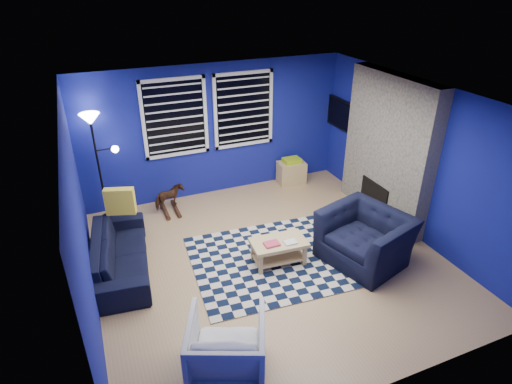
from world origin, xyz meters
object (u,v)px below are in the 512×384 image
(tv, at_px, (343,115))
(rocking_horse, at_px, (169,197))
(cabinet, at_px, (291,172))
(floor_lamp, at_px, (94,134))
(armchair_big, at_px, (365,238))
(armchair_bent, at_px, (227,347))
(sofa, at_px, (120,254))
(coffee_table, at_px, (279,247))

(tv, height_order, rocking_horse, tv)
(cabinet, xyz_separation_m, floor_lamp, (-3.62, -0.00, 1.33))
(armchair_big, relative_size, cabinet, 2.10)
(tv, height_order, armchair_bent, tv)
(tv, bearing_deg, floor_lamp, 176.92)
(sofa, distance_m, floor_lamp, 2.07)
(armchair_bent, bearing_deg, armchair_big, -132.67)
(armchair_bent, relative_size, cabinet, 1.45)
(rocking_horse, relative_size, floor_lamp, 0.28)
(coffee_table, bearing_deg, armchair_bent, -130.80)
(rocking_horse, distance_m, coffee_table, 2.44)
(armchair_big, height_order, coffee_table, armchair_big)
(tv, bearing_deg, rocking_horse, 179.51)
(sofa, xyz_separation_m, coffee_table, (2.19, -0.75, 0.00))
(coffee_table, distance_m, cabinet, 2.75)
(cabinet, bearing_deg, sofa, -151.35)
(armchair_big, distance_m, floor_lamp, 4.57)
(tv, xyz_separation_m, armchair_bent, (-3.71, -3.69, -1.02))
(sofa, bearing_deg, cabinet, -58.96)
(armchair_big, xyz_separation_m, rocking_horse, (-2.38, 2.56, -0.09))
(armchair_big, bearing_deg, coffee_table, -125.75)
(sofa, height_order, cabinet, sofa)
(armchair_big, height_order, floor_lamp, floor_lamp)
(sofa, height_order, floor_lamp, floor_lamp)
(coffee_table, distance_m, floor_lamp, 3.48)
(armchair_bent, distance_m, coffee_table, 2.08)
(armchair_bent, bearing_deg, cabinet, -101.92)
(rocking_horse, bearing_deg, coffee_table, -171.82)
(sofa, bearing_deg, floor_lamp, 7.81)
(armchair_bent, bearing_deg, coffee_table, -107.64)
(tv, relative_size, sofa, 0.52)
(coffee_table, bearing_deg, cabinet, 59.23)
(cabinet, bearing_deg, floor_lamp, -175.54)
(tv, distance_m, armchair_bent, 5.33)
(armchair_bent, bearing_deg, sofa, -47.08)
(coffee_table, bearing_deg, sofa, 161.16)
(cabinet, bearing_deg, rocking_horse, -170.70)
(tv, xyz_separation_m, coffee_table, (-2.36, -2.12, -1.12))
(tv, height_order, cabinet, tv)
(tv, relative_size, floor_lamp, 0.52)
(tv, relative_size, rocking_horse, 1.89)
(floor_lamp, bearing_deg, tv, -3.08)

